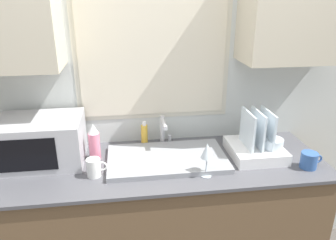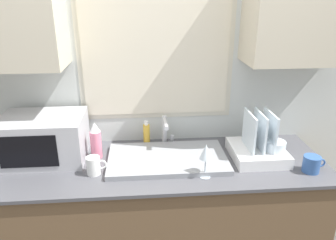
# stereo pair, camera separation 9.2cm
# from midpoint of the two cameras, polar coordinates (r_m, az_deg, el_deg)

# --- Properties ---
(countertop) EXTENTS (1.97, 0.67, 0.93)m
(countertop) POSITION_cam_midpoint_polar(r_m,az_deg,el_deg) (2.23, -2.54, -17.88)
(countertop) COLOR brown
(countertop) RESTS_ON ground_plane
(wall_back) EXTENTS (6.00, 0.38, 2.60)m
(wall_back) POSITION_cam_midpoint_polar(r_m,az_deg,el_deg) (2.09, -3.80, 8.33)
(wall_back) COLOR silver
(wall_back) RESTS_ON ground_plane
(sink_basin) EXTENTS (0.70, 0.41, 0.03)m
(sink_basin) POSITION_cam_midpoint_polar(r_m,az_deg,el_deg) (1.98, -1.51, -6.75)
(sink_basin) COLOR gray
(sink_basin) RESTS_ON countertop
(faucet) EXTENTS (0.08, 0.19, 0.20)m
(faucet) POSITION_cam_midpoint_polar(r_m,az_deg,el_deg) (2.12, -2.04, -1.57)
(faucet) COLOR #B7B7BC
(faucet) RESTS_ON countertop
(microwave) EXTENTS (0.49, 0.36, 0.27)m
(microwave) POSITION_cam_midpoint_polar(r_m,az_deg,el_deg) (2.07, -22.52, -3.39)
(microwave) COLOR #B2B2B7
(microwave) RESTS_ON countertop
(dish_rack) EXTENTS (0.31, 0.33, 0.29)m
(dish_rack) POSITION_cam_midpoint_polar(r_m,az_deg,el_deg) (2.07, 14.02, -4.43)
(dish_rack) COLOR white
(dish_rack) RESTS_ON countertop
(spray_bottle) EXTENTS (0.07, 0.07, 0.23)m
(spray_bottle) POSITION_cam_midpoint_polar(r_m,az_deg,el_deg) (2.01, -14.01, -3.82)
(spray_bottle) COLOR #D8728C
(spray_bottle) RESTS_ON countertop
(soap_bottle) EXTENTS (0.04, 0.04, 0.17)m
(soap_bottle) POSITION_cam_midpoint_polar(r_m,az_deg,el_deg) (2.15, -5.36, -2.62)
(soap_bottle) COLOR gold
(soap_bottle) RESTS_ON countertop
(mug_near_sink) EXTENTS (0.11, 0.08, 0.10)m
(mug_near_sink) POSITION_cam_midpoint_polar(r_m,az_deg,el_deg) (1.86, -14.15, -8.05)
(mug_near_sink) COLOR white
(mug_near_sink) RESTS_ON countertop
(wine_glass) EXTENTS (0.07, 0.07, 0.20)m
(wine_glass) POSITION_cam_midpoint_polar(r_m,az_deg,el_deg) (1.77, 5.33, -5.54)
(wine_glass) COLOR silver
(wine_glass) RESTS_ON countertop
(mug_by_rack) EXTENTS (0.13, 0.09, 0.09)m
(mug_by_rack) POSITION_cam_midpoint_polar(r_m,az_deg,el_deg) (2.04, 22.18, -6.52)
(mug_by_rack) COLOR #335999
(mug_by_rack) RESTS_ON countertop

